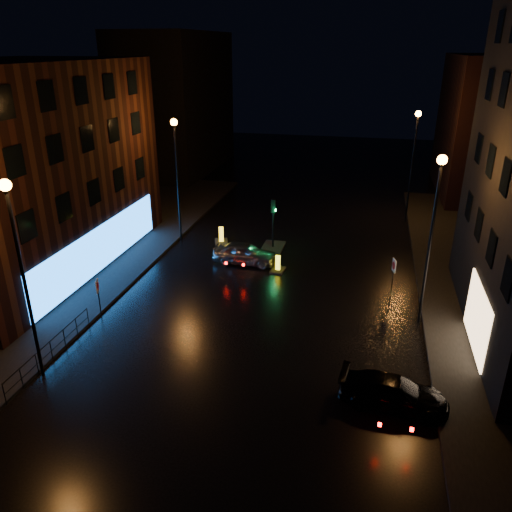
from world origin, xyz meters
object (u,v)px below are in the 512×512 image
object	(u,v)px
dark_sedan	(394,393)
traffic_signal	(273,241)
bollard_far	(221,239)
road_sign_left	(98,289)
bollard_near	(278,268)
silver_hatchback	(245,253)
road_sign_right	(394,269)

from	to	relation	value
dark_sedan	traffic_signal	bearing A→B (deg)	33.22
bollard_far	road_sign_left	world-z (taller)	road_sign_left
road_sign_left	traffic_signal	bearing A→B (deg)	39.08
bollard_far	road_sign_left	size ratio (longest dim) A/B	0.74
road_sign_left	dark_sedan	bearing A→B (deg)	-34.00
bollard_far	road_sign_left	bearing A→B (deg)	-124.67
bollard_near	road_sign_left	xyz separation A→B (m)	(-7.68, -7.52, 1.34)
traffic_signal	road_sign_left	size ratio (longest dim) A/B	1.66
silver_hatchback	dark_sedan	world-z (taller)	silver_hatchback
dark_sedan	bollard_far	xyz separation A→B (m)	(-11.32, 14.87, -0.34)
silver_hatchback	bollard_far	size ratio (longest dim) A/B	2.59
traffic_signal	road_sign_left	bearing A→B (deg)	-121.09
bollard_far	road_sign_right	size ratio (longest dim) A/B	0.71
traffic_signal	bollard_near	distance (m)	3.68
traffic_signal	bollard_far	bearing A→B (deg)	176.69
bollard_far	road_sign_left	xyz separation A→B (m)	(-2.96, -11.26, 1.31)
dark_sedan	road_sign_left	bearing A→B (deg)	81.59
silver_hatchback	road_sign_right	distance (m)	9.32
silver_hatchback	traffic_signal	bearing A→B (deg)	-23.08
bollard_far	road_sign_right	distance (m)	12.74
silver_hatchback	road_sign_right	bearing A→B (deg)	-105.01
silver_hatchback	bollard_near	size ratio (longest dim) A/B	3.27
road_sign_left	silver_hatchback	bearing A→B (deg)	36.71
silver_hatchback	bollard_near	bearing A→B (deg)	-106.46
traffic_signal	road_sign_right	distance (m)	9.42
traffic_signal	road_sign_right	size ratio (longest dim) A/B	1.59
traffic_signal	road_sign_left	xyz separation A→B (m)	(-6.66, -11.05, 1.06)
bollard_far	road_sign_right	world-z (taller)	road_sign_right
bollard_far	road_sign_right	xyz separation A→B (m)	(11.40, -5.53, 1.38)
dark_sedan	bollard_near	world-z (taller)	dark_sedan
bollard_near	bollard_far	world-z (taller)	bollard_far
silver_hatchback	bollard_far	bearing A→B (deg)	39.38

